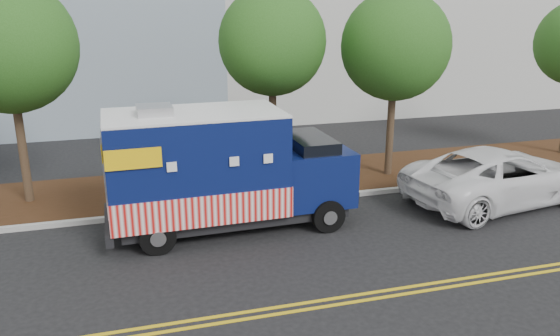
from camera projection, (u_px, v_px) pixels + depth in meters
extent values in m
plane|color=black|center=(239.00, 226.00, 15.59)|extent=(120.00, 120.00, 0.00)
cube|color=#9E9E99|center=(230.00, 207.00, 16.86)|extent=(120.00, 0.18, 0.15)
cube|color=black|center=(218.00, 185.00, 18.78)|extent=(120.00, 4.00, 0.15)
cube|color=gold|center=(282.00, 306.00, 11.50)|extent=(120.00, 0.10, 0.01)
cube|color=gold|center=(286.00, 313.00, 11.27)|extent=(120.00, 0.10, 0.01)
cylinder|color=#38281C|center=(22.00, 144.00, 16.64)|extent=(0.26, 0.26, 3.94)
sphere|color=#235217|center=(8.00, 45.00, 15.76)|extent=(3.96, 3.96, 3.96)
cylinder|color=#38281C|center=(273.00, 127.00, 18.80)|extent=(0.26, 0.26, 3.98)
sphere|color=#235217|center=(272.00, 42.00, 17.95)|extent=(3.57, 3.57, 3.57)
cylinder|color=#38281C|center=(390.00, 127.00, 19.31)|extent=(0.26, 0.26, 3.77)
sphere|color=#235217|center=(395.00, 46.00, 18.48)|extent=(3.72, 3.72, 3.72)
cube|color=#473828|center=(144.00, 174.00, 16.30)|extent=(0.06, 0.06, 2.40)
cube|color=black|center=(233.00, 211.00, 15.46)|extent=(6.25, 2.27, 0.31)
cube|color=#0A154A|center=(196.00, 163.00, 14.72)|extent=(4.72, 2.67, 2.66)
cube|color=red|center=(197.00, 195.00, 15.00)|extent=(4.76, 2.74, 0.83)
cube|color=white|center=(193.00, 113.00, 14.32)|extent=(4.72, 2.67, 0.07)
cube|color=#B7B7BA|center=(154.00, 110.00, 13.99)|extent=(0.91, 0.91, 0.24)
cube|color=#0A154A|center=(310.00, 173.00, 15.85)|extent=(2.06, 2.43, 1.55)
cube|color=black|center=(309.00, 148.00, 15.62)|extent=(1.16, 2.19, 0.72)
cube|color=black|center=(342.00, 186.00, 16.30)|extent=(0.15, 2.22, 0.33)
cube|color=black|center=(109.00, 224.00, 14.48)|extent=(0.27, 2.49, 0.31)
cube|color=#B7B7BA|center=(105.00, 168.00, 14.03)|extent=(0.10, 1.99, 2.10)
cube|color=#B7B7BA|center=(200.00, 148.00, 16.00)|extent=(1.99, 0.10, 1.22)
cube|color=yellow|center=(133.00, 159.00, 12.86)|extent=(1.33, 0.06, 0.50)
cube|color=yellow|center=(128.00, 134.00, 15.26)|extent=(1.33, 0.06, 0.50)
cylinder|color=black|center=(328.00, 216.00, 15.13)|extent=(0.94, 0.33, 0.93)
cylinder|color=black|center=(301.00, 190.00, 17.18)|extent=(0.94, 0.33, 0.93)
cylinder|color=black|center=(158.00, 237.00, 13.79)|extent=(0.94, 0.33, 0.93)
cylinder|color=black|center=(150.00, 206.00, 15.85)|extent=(0.94, 0.33, 0.93)
imported|color=white|center=(500.00, 176.00, 17.21)|extent=(6.69, 3.87, 1.75)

